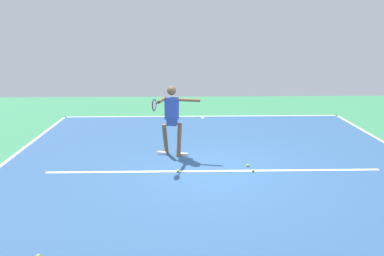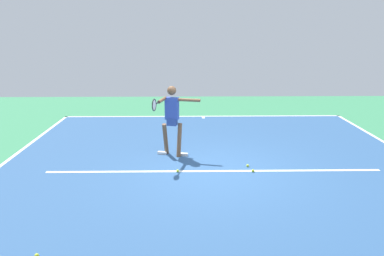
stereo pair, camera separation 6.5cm
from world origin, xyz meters
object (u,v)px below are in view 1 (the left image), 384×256
(tennis_player, at_px, (172,116))
(tennis_ball_near_service_line, at_px, (178,171))
(tennis_ball_near_player, at_px, (248,165))
(tennis_ball_by_baseline, at_px, (253,170))
(tennis_ball_far_corner, at_px, (38,256))

(tennis_player, bearing_deg, tennis_ball_near_service_line, 111.15)
(tennis_player, distance_m, tennis_ball_near_player, 2.31)
(tennis_ball_by_baseline, bearing_deg, tennis_ball_near_player, -78.17)
(tennis_ball_by_baseline, bearing_deg, tennis_ball_far_corner, 41.17)
(tennis_ball_by_baseline, height_order, tennis_ball_far_corner, same)
(tennis_player, bearing_deg, tennis_ball_by_baseline, 161.33)
(tennis_ball_near_service_line, bearing_deg, tennis_ball_far_corner, 58.83)
(tennis_ball_near_service_line, distance_m, tennis_ball_far_corner, 3.89)
(tennis_ball_by_baseline, bearing_deg, tennis_ball_near_service_line, -0.54)
(tennis_ball_by_baseline, xyz_separation_m, tennis_ball_near_service_line, (1.77, -0.02, 0.00))
(tennis_ball_near_player, height_order, tennis_ball_far_corner, same)
(tennis_ball_near_service_line, distance_m, tennis_ball_near_player, 1.73)
(tennis_ball_by_baseline, relative_size, tennis_ball_far_corner, 1.00)
(tennis_ball_near_player, relative_size, tennis_ball_far_corner, 1.00)
(tennis_ball_near_player, bearing_deg, tennis_ball_near_service_line, 10.66)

